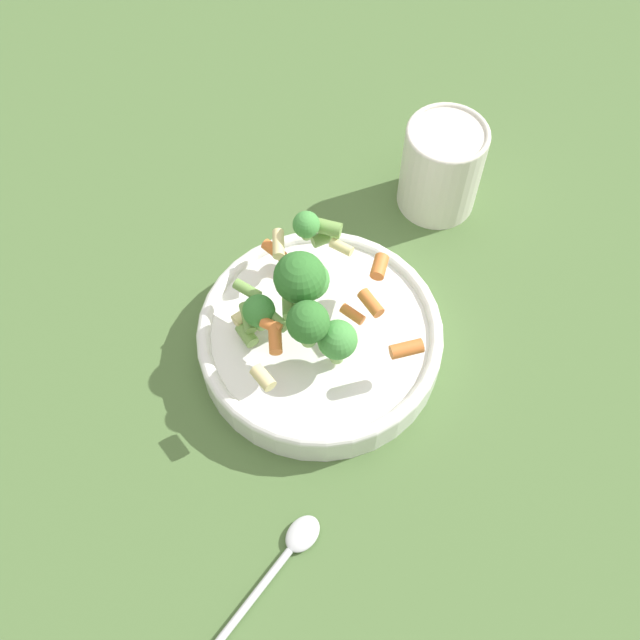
# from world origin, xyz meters

# --- Properties ---
(ground_plane) EXTENTS (3.00, 3.00, 0.00)m
(ground_plane) POSITION_xyz_m (0.00, 0.00, 0.00)
(ground_plane) COLOR #4C6B38
(bowl) EXTENTS (0.24, 0.24, 0.04)m
(bowl) POSITION_xyz_m (0.00, 0.00, 0.02)
(bowl) COLOR white
(bowl) RESTS_ON ground_plane
(pasta_salad) EXTENTS (0.18, 0.17, 0.09)m
(pasta_salad) POSITION_xyz_m (-0.01, -0.01, 0.09)
(pasta_salad) COLOR #8CB766
(pasta_salad) RESTS_ON bowl
(cup) EXTENTS (0.09, 0.09, 0.11)m
(cup) POSITION_xyz_m (-0.12, 0.20, 0.06)
(cup) COLOR silver
(cup) RESTS_ON ground_plane
(spoon) EXTENTS (0.11, 0.18, 0.01)m
(spoon) POSITION_xyz_m (0.18, -0.13, 0.01)
(spoon) COLOR silver
(spoon) RESTS_ON ground_plane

